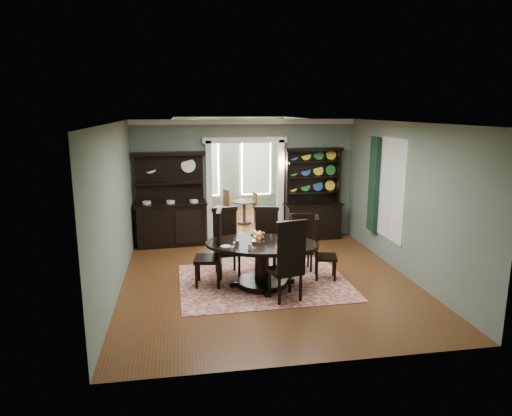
{
  "coord_description": "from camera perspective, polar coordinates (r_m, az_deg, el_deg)",
  "views": [
    {
      "loc": [
        -1.58,
        -8.16,
        3.24
      ],
      "look_at": [
        -0.12,
        0.6,
        1.31
      ],
      "focal_mm": 32.0,
      "sensor_mm": 36.0,
      "label": 1
    }
  ],
  "objects": [
    {
      "name": "room",
      "position": [
        8.52,
        1.42,
        1.01
      ],
      "size": [
        5.51,
        6.01,
        3.01
      ],
      "color": "#583417",
      "rests_on": "ground"
    },
    {
      "name": "parlor",
      "position": [
        13.89,
        -2.87,
        5.13
      ],
      "size": [
        3.51,
        3.5,
        3.01
      ],
      "color": "#583417",
      "rests_on": "ground"
    },
    {
      "name": "doorway_trim",
      "position": [
        11.39,
        -1.39,
        4.08
      ],
      "size": [
        2.08,
        0.25,
        2.57
      ],
      "color": "silver",
      "rests_on": "floor"
    },
    {
      "name": "right_window",
      "position": [
        10.18,
        15.52,
        2.55
      ],
      "size": [
        0.15,
        1.47,
        2.12
      ],
      "color": "white",
      "rests_on": "wall_right"
    },
    {
      "name": "wall_sconce",
      "position": [
        11.38,
        3.48,
        5.43
      ],
      "size": [
        0.27,
        0.21,
        0.21
      ],
      "color": "#B77631",
      "rests_on": "back_wall_right"
    },
    {
      "name": "rug",
      "position": [
        8.82,
        1.0,
        -9.23
      ],
      "size": [
        3.21,
        2.53,
        0.01
      ],
      "primitive_type": "cube",
      "rotation": [
        0.0,
        0.0,
        0.02
      ],
      "color": "maroon",
      "rests_on": "floor"
    },
    {
      "name": "dining_table",
      "position": [
        8.49,
        0.76,
        -6.01
      ],
      "size": [
        2.37,
        2.37,
        0.83
      ],
      "rotation": [
        0.0,
        0.0,
        -0.25
      ],
      "color": "black",
      "rests_on": "rug"
    },
    {
      "name": "centerpiece",
      "position": [
        8.39,
        0.4,
        -3.97
      ],
      "size": [
        1.37,
        0.88,
        0.22
      ],
      "color": "silver",
      "rests_on": "dining_table"
    },
    {
      "name": "chair_far_left",
      "position": [
        9.09,
        -3.76,
        -3.94
      ],
      "size": [
        0.56,
        0.53,
        1.34
      ],
      "rotation": [
        0.0,
        0.0,
        3.28
      ],
      "color": "black",
      "rests_on": "rug"
    },
    {
      "name": "chair_far_mid",
      "position": [
        9.3,
        1.28,
        -3.68
      ],
      "size": [
        0.59,
        0.57,
        1.31
      ],
      "rotation": [
        0.0,
        0.0,
        2.87
      ],
      "color": "black",
      "rests_on": "rug"
    },
    {
      "name": "chair_far_right",
      "position": [
        9.42,
        5.71,
        -4.04
      ],
      "size": [
        0.46,
        0.44,
        1.15
      ],
      "rotation": [
        0.0,
        0.0,
        3.05
      ],
      "color": "black",
      "rests_on": "rug"
    },
    {
      "name": "chair_end_left",
      "position": [
        8.49,
        -5.23,
        -4.78
      ],
      "size": [
        0.58,
        0.6,
        1.44
      ],
      "rotation": [
        0.0,
        0.0,
        1.42
      ],
      "color": "black",
      "rests_on": "rug"
    },
    {
      "name": "chair_end_right",
      "position": [
        8.9,
        8.07,
        -4.78
      ],
      "size": [
        0.53,
        0.55,
        1.24
      ],
      "rotation": [
        0.0,
        0.0,
        -1.82
      ],
      "color": "black",
      "rests_on": "rug"
    },
    {
      "name": "chair_near",
      "position": [
        7.75,
        4.09,
        -6.39
      ],
      "size": [
        0.64,
        0.62,
        1.45
      ],
      "rotation": [
        0.0,
        0.0,
        0.23
      ],
      "color": "black",
      "rests_on": "rug"
    },
    {
      "name": "sideboard",
      "position": [
        11.18,
        -10.58,
        -0.63
      ],
      "size": [
        1.74,
        0.71,
        2.25
      ],
      "rotation": [
        0.0,
        0.0,
        0.07
      ],
      "color": "black",
      "rests_on": "floor"
    },
    {
      "name": "welsh_dresser",
      "position": [
        11.64,
        7.07,
        0.25
      ],
      "size": [
        1.5,
        0.61,
        2.3
      ],
      "rotation": [
        0.0,
        0.0,
        0.05
      ],
      "color": "black",
      "rests_on": "floor"
    },
    {
      "name": "parlor_table",
      "position": [
        13.12,
        -1.48,
        -0.09
      ],
      "size": [
        0.72,
        0.72,
        0.66
      ],
      "color": "#523017",
      "rests_on": "parlor_floor"
    },
    {
      "name": "parlor_chair_left",
      "position": [
        13.2,
        -4.18,
        0.36
      ],
      "size": [
        0.45,
        0.45,
        0.97
      ],
      "rotation": [
        0.0,
        0.0,
        1.91
      ],
      "color": "#523017",
      "rests_on": "parlor_floor"
    },
    {
      "name": "parlor_chair_right",
      "position": [
        13.16,
        0.27,
        0.17
      ],
      "size": [
        0.39,
        0.38,
        0.9
      ],
      "rotation": [
        0.0,
        0.0,
        -1.44
      ],
      "color": "#523017",
      "rests_on": "parlor_floor"
    }
  ]
}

